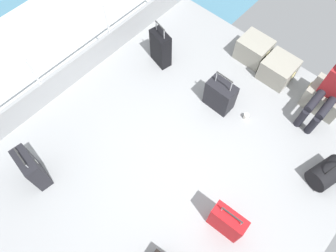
# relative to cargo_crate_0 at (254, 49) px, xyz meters

# --- Properties ---
(ground_plane) EXTENTS (4.40, 5.20, 0.06)m
(ground_plane) POSITION_rel_cargo_crate_0_xyz_m (0.30, -2.19, -0.23)
(ground_plane) COLOR #939699
(gunwale_port) EXTENTS (0.06, 5.20, 0.45)m
(gunwale_port) POSITION_rel_cargo_crate_0_xyz_m (-1.87, -2.19, 0.03)
(gunwale_port) COLOR #939699
(gunwale_port) RESTS_ON ground_plane
(railing_port) EXTENTS (0.04, 4.20, 1.02)m
(railing_port) POSITION_rel_cargo_crate_0_xyz_m (-1.87, -2.19, 0.58)
(railing_port) COLOR silver
(railing_port) RESTS_ON ground_plane
(sea_wake) EXTENTS (12.00, 12.00, 0.01)m
(sea_wake) POSITION_rel_cargo_crate_0_xyz_m (-3.30, -2.19, -0.54)
(sea_wake) COLOR teal
(sea_wake) RESTS_ON ground_plane
(cargo_crate_0) EXTENTS (0.53, 0.44, 0.40)m
(cargo_crate_0) POSITION_rel_cargo_crate_0_xyz_m (0.00, 0.00, 0.00)
(cargo_crate_0) COLOR gray
(cargo_crate_0) RESTS_ON ground_plane
(cargo_crate_1) EXTENTS (0.52, 0.48, 0.38)m
(cargo_crate_1) POSITION_rel_cargo_crate_0_xyz_m (0.54, -0.08, -0.01)
(cargo_crate_1) COLOR gray
(cargo_crate_1) RESTS_ON ground_plane
(cargo_crate_2) EXTENTS (0.60, 0.46, 0.38)m
(cargo_crate_2) POSITION_rel_cargo_crate_0_xyz_m (1.37, -0.07, -0.01)
(cargo_crate_2) COLOR gray
(cargo_crate_2) RESTS_ON ground_plane
(passenger_seated) EXTENTS (0.34, 0.66, 1.08)m
(passenger_seated) POSITION_rel_cargo_crate_0_xyz_m (1.37, -0.25, 0.36)
(passenger_seated) COLOR maroon
(passenger_seated) RESTS_ON ground_plane
(suitcase_0) EXTENTS (0.46, 0.24, 0.70)m
(suitcase_0) POSITION_rel_cargo_crate_0_xyz_m (-0.95, -3.77, 0.10)
(suitcase_0) COLOR black
(suitcase_0) RESTS_ON ground_plane
(suitcase_2) EXTENTS (0.44, 0.27, 0.72)m
(suitcase_2) POSITION_rel_cargo_crate_0_xyz_m (0.17, -1.15, 0.05)
(suitcase_2) COLOR black
(suitcase_2) RESTS_ON ground_plane
(suitcase_3) EXTENTS (0.39, 0.27, 0.81)m
(suitcase_3) POSITION_rel_cargo_crate_0_xyz_m (-1.10, -1.11, 0.12)
(suitcase_3) COLOR black
(suitcase_3) RESTS_ON ground_plane
(suitcase_4) EXTENTS (0.44, 0.21, 0.67)m
(suitcase_4) POSITION_rel_cargo_crate_0_xyz_m (1.37, -2.59, 0.08)
(suitcase_4) COLOR red
(suitcase_4) RESTS_ON ground_plane
(duffel_bag) EXTENTS (0.45, 0.55, 0.47)m
(duffel_bag) POSITION_rel_cargo_crate_0_xyz_m (1.99, -1.13, -0.03)
(duffel_bag) COLOR black
(duffel_bag) RESTS_ON ground_plane
(paper_cup) EXTENTS (0.08, 0.08, 0.10)m
(paper_cup) POSITION_rel_cargo_crate_0_xyz_m (0.64, -1.06, -0.15)
(paper_cup) COLOR white
(paper_cup) RESTS_ON ground_plane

